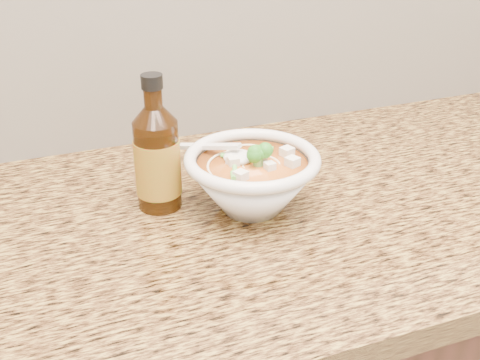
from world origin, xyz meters
name	(u,v)px	position (x,y,z in m)	size (l,w,h in m)	color
counter_slab	(244,217)	(0.00, 1.68, 0.88)	(4.00, 0.68, 0.04)	olive
soup_bowl	(252,181)	(0.01, 1.67, 0.95)	(0.21, 0.21, 0.12)	silver
hot_sauce_bottle	(157,159)	(-0.12, 1.73, 0.98)	(0.08, 0.08, 0.22)	#391E07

